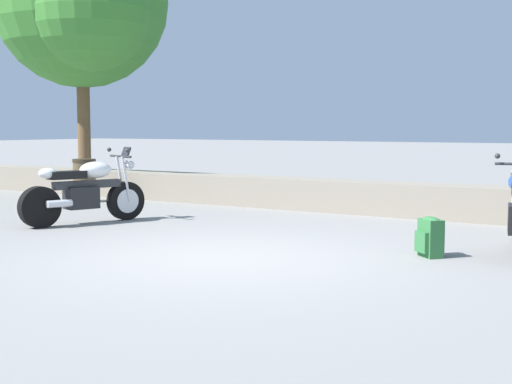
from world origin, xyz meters
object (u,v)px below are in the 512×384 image
object	(u,v)px
leafy_tree_far_left	(83,3)
motorcycle_white_near_left	(86,192)
rider_backpack	(430,236)
trash_bin	(84,180)

from	to	relation	value
leafy_tree_far_left	motorcycle_white_near_left	bearing A→B (deg)	-45.03
rider_backpack	leafy_tree_far_left	xyz separation A→B (m)	(-8.68, 3.19, 3.90)
motorcycle_white_near_left	leafy_tree_far_left	bearing A→B (deg)	134.97
leafy_tree_far_left	trash_bin	distance (m)	3.93
trash_bin	motorcycle_white_near_left	bearing A→B (deg)	-44.23
trash_bin	rider_backpack	bearing A→B (deg)	-15.98
motorcycle_white_near_left	rider_backpack	distance (m)	5.45
rider_backpack	leafy_tree_far_left	size ratio (longest dim) A/B	0.08
rider_backpack	trash_bin	bearing A→B (deg)	164.02
motorcycle_white_near_left	rider_backpack	xyz separation A→B (m)	(5.45, 0.04, -0.24)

